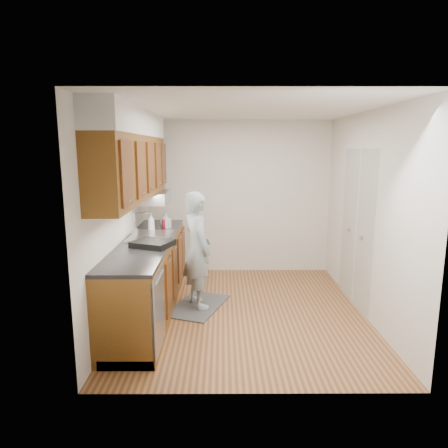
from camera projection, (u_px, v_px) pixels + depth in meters
name	position (u px, v px, depth m)	size (l,w,h in m)	color
floor	(244.00, 311.00, 5.11)	(3.50, 3.50, 0.00)	#A3683E
ceiling	(246.00, 109.00, 4.64)	(3.50, 3.50, 0.00)	white
wall_left	(122.00, 215.00, 4.87)	(0.02, 3.50, 2.50)	silver
wall_right	(367.00, 215.00, 4.88)	(0.02, 3.50, 2.50)	silver
wall_back	(239.00, 198.00, 6.60)	(3.00, 0.02, 2.50)	silver
counter	(149.00, 275.00, 5.01)	(0.64, 2.80, 1.30)	brown
upper_cabinets	(134.00, 157.00, 4.79)	(0.47, 2.80, 1.21)	brown
closet_door	(357.00, 228.00, 5.22)	(0.02, 1.22, 2.05)	silver
floor_mat	(198.00, 306.00, 5.26)	(0.56, 0.95, 0.02)	slate
person	(197.00, 242.00, 5.10)	(0.60, 0.40, 1.71)	#93A9B3
soap_bottle_a	(151.00, 222.00, 5.44)	(0.09, 0.09, 0.24)	silver
soap_bottle_b	(167.00, 221.00, 5.62)	(0.09, 0.10, 0.21)	silver
soap_bottle_c	(165.00, 219.00, 5.81)	(0.15, 0.15, 0.19)	silver
soda_can	(165.00, 224.00, 5.62)	(0.07, 0.07, 0.13)	#AD1D34
dish_rack	(153.00, 244.00, 4.59)	(0.42, 0.36, 0.07)	black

